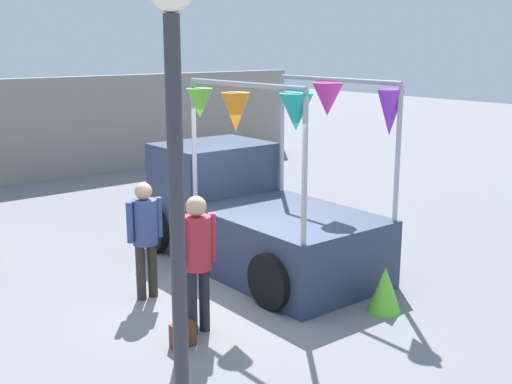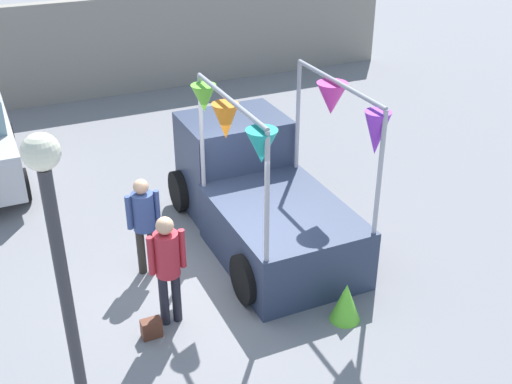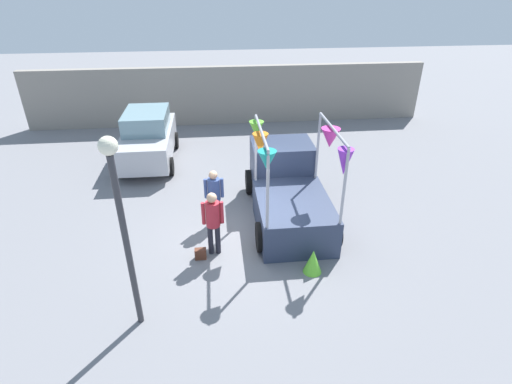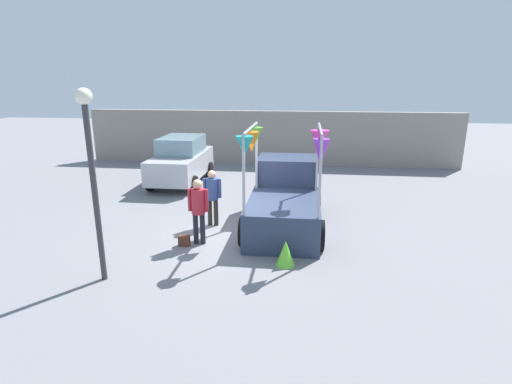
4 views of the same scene
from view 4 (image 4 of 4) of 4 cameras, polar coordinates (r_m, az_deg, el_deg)
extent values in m
plane|color=slate|center=(10.98, -2.52, -6.12)|extent=(60.00, 60.00, 0.00)
cube|color=#2D3851|center=(10.69, 3.92, -3.90)|extent=(1.90, 2.60, 1.00)
cube|color=#2D3851|center=(12.48, 4.48, 0.95)|extent=(1.80, 1.40, 1.80)
cube|color=#8CB2C6|center=(12.37, 4.52, 2.96)|extent=(1.76, 1.37, 0.60)
cylinder|color=black|center=(13.03, 0.33, -0.73)|extent=(0.22, 0.76, 0.76)
cylinder|color=black|center=(12.95, 8.70, -1.02)|extent=(0.22, 0.76, 0.76)
cylinder|color=black|center=(10.17, -1.70, -5.65)|extent=(0.22, 0.76, 0.76)
cylinder|color=black|center=(10.08, 9.11, -6.07)|extent=(0.22, 0.76, 0.76)
cylinder|color=#A5A5AD|center=(11.55, 0.08, 5.14)|extent=(0.07, 0.07, 1.91)
cylinder|color=#A5A5AD|center=(11.47, 8.76, 4.88)|extent=(0.07, 0.07, 1.91)
cylinder|color=#A5A5AD|center=(9.19, -1.77, 2.28)|extent=(0.07, 0.07, 1.91)
cylinder|color=#A5A5AD|center=(9.09, 9.14, 1.94)|extent=(0.07, 0.07, 1.91)
cylinder|color=#A5A5AD|center=(10.21, -0.76, 9.12)|extent=(0.07, 2.44, 0.07)
cylinder|color=#A5A5AD|center=(10.12, 9.16, 8.86)|extent=(0.07, 2.44, 0.07)
cone|color=teal|center=(9.22, -1.65, 6.60)|extent=(0.52, 0.52, 0.45)
cone|color=purple|center=(9.14, 9.26, 5.55)|extent=(0.51, 0.51, 0.63)
cone|color=orange|center=(10.43, -0.63, 7.15)|extent=(0.47, 0.47, 0.53)
cone|color=#D83399|center=(10.33, 9.06, 7.33)|extent=(0.56, 0.56, 0.50)
cone|color=#66CC33|center=(11.28, -0.03, 8.13)|extent=(0.55, 0.55, 0.43)
cube|color=#B7B7BC|center=(16.33, -10.62, 3.86)|extent=(1.70, 4.00, 0.90)
cube|color=#72939E|center=(16.32, -10.60, 6.64)|extent=(1.50, 2.10, 0.66)
cylinder|color=black|center=(17.84, -11.96, 3.33)|extent=(0.18, 0.64, 0.64)
cylinder|color=black|center=(17.37, -6.64, 3.23)|extent=(0.18, 0.64, 0.64)
cylinder|color=black|center=(15.57, -14.89, 1.29)|extent=(0.18, 0.64, 0.64)
cylinder|color=black|center=(15.02, -8.85, 1.12)|extent=(0.18, 0.64, 0.64)
cylinder|color=black|center=(10.40, -8.60, -5.17)|extent=(0.13, 0.13, 0.82)
cylinder|color=black|center=(10.35, -7.63, -5.22)|extent=(0.13, 0.13, 0.82)
cylinder|color=#B22633|center=(10.14, -8.28, -1.34)|extent=(0.34, 0.34, 0.65)
sphere|color=tan|center=(10.01, -8.38, 1.10)|extent=(0.25, 0.25, 0.25)
cylinder|color=#B22633|center=(10.19, -9.48, -1.11)|extent=(0.09, 0.09, 0.58)
cylinder|color=#B22633|center=(10.07, -7.08, -1.21)|extent=(0.09, 0.09, 0.58)
cylinder|color=#2D2823|center=(11.62, -6.60, -2.89)|extent=(0.13, 0.13, 0.78)
cylinder|color=#2D2823|center=(11.58, -5.74, -2.93)|extent=(0.13, 0.13, 0.78)
cylinder|color=#33477F|center=(11.40, -6.28, 0.42)|extent=(0.34, 0.34, 0.62)
sphere|color=tan|center=(11.29, -6.34, 2.50)|extent=(0.23, 0.23, 0.23)
cylinder|color=#33477F|center=(11.44, -7.35, 0.60)|extent=(0.09, 0.09, 0.56)
cylinder|color=#33477F|center=(11.34, -5.20, 0.53)|extent=(0.09, 0.09, 0.56)
cube|color=#592D1E|center=(10.39, -10.22, -6.86)|extent=(0.28, 0.16, 0.28)
cylinder|color=#333338|center=(8.65, -21.97, -0.71)|extent=(0.12, 0.12, 3.64)
sphere|color=#F2EDCC|center=(8.34, -23.41, 12.45)|extent=(0.32, 0.32, 0.32)
cube|color=gray|center=(19.63, 1.95, 7.72)|extent=(18.00, 0.36, 2.60)
cone|color=#66CC33|center=(9.19, 4.24, -8.71)|extent=(0.51, 0.51, 0.60)
camera|label=1|loc=(7.35, -56.60, 3.36)|focal=45.00mm
camera|label=2|loc=(5.36, -62.54, 27.57)|focal=45.00mm
camera|label=3|loc=(3.40, -70.05, 43.83)|focal=28.00mm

